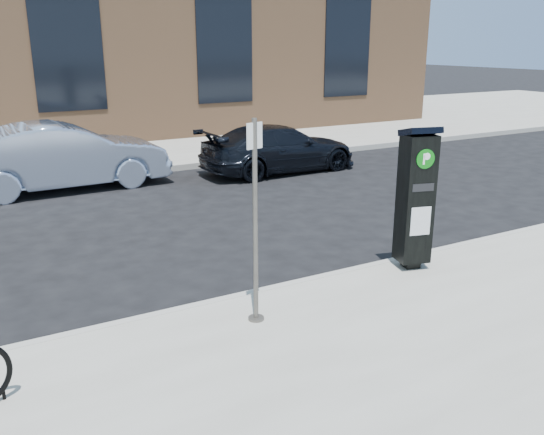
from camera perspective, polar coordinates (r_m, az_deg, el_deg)
ground at (r=7.62m, az=-0.58°, el=-8.02°), size 120.00×120.00×0.00m
sidewalk_far at (r=20.57m, az=-19.79°, el=7.22°), size 60.00×12.00×0.15m
curb_near at (r=7.57m, az=-0.51°, el=-7.56°), size 60.00×0.12×0.16m
curb_far at (r=14.80m, az=-15.69°, el=4.09°), size 60.00×0.12×0.16m
building at (r=23.31m, az=-22.21°, el=18.10°), size 28.00×10.05×8.25m
parking_kiosk at (r=8.16m, az=14.04°, el=2.01°), size 0.55×0.51×2.02m
sign_pole at (r=6.32m, az=-1.67°, el=-0.72°), size 0.20×0.19×2.32m
car_silver at (r=13.85m, az=-19.96°, el=5.72°), size 4.61×1.70×1.51m
car_dark at (r=14.87m, az=0.72°, el=6.86°), size 4.21×1.82×1.21m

